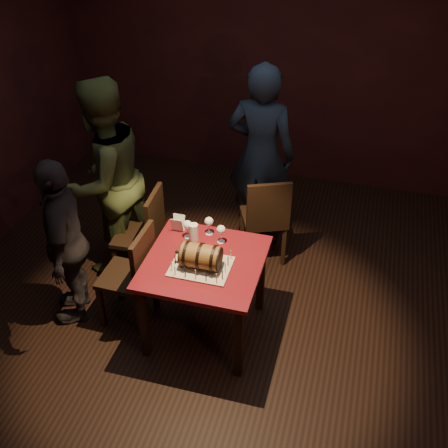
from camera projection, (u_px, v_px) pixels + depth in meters
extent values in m
plane|color=black|center=(225.00, 316.00, 4.88)|extent=(5.00, 5.00, 0.00)
cube|color=black|center=(287.00, 61.00, 6.00)|extent=(5.00, 0.04, 2.80)
cube|color=#520D15|center=(204.00, 263.00, 4.32)|extent=(0.90, 0.90, 0.04)
cube|color=black|center=(144.00, 322.00, 4.33)|extent=(0.06, 0.06, 0.71)
cube|color=black|center=(239.00, 342.00, 4.17)|extent=(0.06, 0.06, 0.71)
cube|color=black|center=(176.00, 261.00, 4.92)|extent=(0.06, 0.06, 0.71)
cube|color=black|center=(261.00, 277.00, 4.76)|extent=(0.06, 0.06, 0.71)
cube|color=#A89A87|center=(201.00, 266.00, 4.25)|extent=(0.45, 0.35, 0.01)
cylinder|color=brown|center=(201.00, 256.00, 4.19)|extent=(0.29, 0.19, 0.19)
cylinder|color=black|center=(187.00, 254.00, 4.21)|extent=(0.02, 0.21, 0.21)
cylinder|color=black|center=(201.00, 256.00, 4.19)|extent=(0.02, 0.21, 0.21)
cylinder|color=black|center=(214.00, 259.00, 4.17)|extent=(0.02, 0.21, 0.21)
cylinder|color=black|center=(182.00, 253.00, 4.22)|extent=(0.01, 0.18, 0.18)
cylinder|color=black|center=(219.00, 260.00, 4.16)|extent=(0.01, 0.18, 0.18)
cylinder|color=black|center=(179.00, 252.00, 4.23)|extent=(0.04, 0.02, 0.02)
sphere|color=black|center=(177.00, 252.00, 4.23)|extent=(0.03, 0.03, 0.03)
cylinder|color=#FCDE97|center=(175.00, 270.00, 4.14)|extent=(0.01, 0.01, 0.08)
cylinder|color=black|center=(175.00, 266.00, 4.12)|extent=(0.00, 0.00, 0.01)
cylinder|color=black|center=(185.00, 272.00, 4.13)|extent=(0.01, 0.01, 0.08)
cylinder|color=black|center=(185.00, 268.00, 4.10)|extent=(0.00, 0.00, 0.01)
cylinder|color=#FCDE97|center=(196.00, 274.00, 4.11)|extent=(0.01, 0.01, 0.08)
cylinder|color=black|center=(195.00, 270.00, 4.08)|extent=(0.00, 0.00, 0.01)
cylinder|color=black|center=(206.00, 276.00, 4.09)|extent=(0.01, 0.01, 0.08)
cylinder|color=black|center=(206.00, 271.00, 4.06)|extent=(0.00, 0.00, 0.01)
cylinder|color=#FCDE97|center=(216.00, 278.00, 4.07)|extent=(0.01, 0.01, 0.08)
cylinder|color=black|center=(216.00, 273.00, 4.05)|extent=(0.00, 0.00, 0.01)
cylinder|color=black|center=(222.00, 274.00, 4.11)|extent=(0.01, 0.01, 0.08)
cylinder|color=black|center=(222.00, 270.00, 4.08)|extent=(0.00, 0.00, 0.01)
cylinder|color=#FCDE97|center=(225.00, 268.00, 4.17)|extent=(0.01, 0.01, 0.08)
cylinder|color=black|center=(225.00, 263.00, 4.14)|extent=(0.00, 0.00, 0.01)
cylinder|color=black|center=(228.00, 261.00, 4.23)|extent=(0.01, 0.01, 0.08)
cylinder|color=black|center=(228.00, 256.00, 4.20)|extent=(0.00, 0.00, 0.01)
cylinder|color=#FCDE97|center=(231.00, 254.00, 4.29)|extent=(0.01, 0.01, 0.08)
cylinder|color=black|center=(231.00, 250.00, 4.27)|extent=(0.00, 0.00, 0.01)
cylinder|color=black|center=(221.00, 253.00, 4.31)|extent=(0.01, 0.01, 0.08)
cylinder|color=black|center=(221.00, 248.00, 4.28)|extent=(0.00, 0.00, 0.01)
cylinder|color=#FCDE97|center=(211.00, 251.00, 4.33)|extent=(0.01, 0.01, 0.08)
cylinder|color=black|center=(211.00, 246.00, 4.30)|extent=(0.00, 0.00, 0.01)
cylinder|color=black|center=(201.00, 249.00, 4.35)|extent=(0.01, 0.01, 0.08)
cylinder|color=black|center=(201.00, 245.00, 4.32)|extent=(0.00, 0.00, 0.01)
cylinder|color=#FCDE97|center=(191.00, 248.00, 4.36)|extent=(0.01, 0.01, 0.08)
cylinder|color=black|center=(191.00, 243.00, 4.34)|extent=(0.00, 0.00, 0.01)
cylinder|color=black|center=(182.00, 247.00, 4.37)|extent=(0.01, 0.01, 0.08)
cylinder|color=black|center=(182.00, 242.00, 4.34)|extent=(0.00, 0.00, 0.01)
cylinder|color=#FCDE97|center=(179.00, 253.00, 4.31)|extent=(0.01, 0.01, 0.08)
cylinder|color=black|center=(178.00, 248.00, 4.28)|extent=(0.00, 0.00, 0.01)
cylinder|color=black|center=(175.00, 259.00, 4.24)|extent=(0.01, 0.01, 0.08)
cylinder|color=black|center=(175.00, 255.00, 4.22)|extent=(0.00, 0.00, 0.01)
cylinder|color=#FCDE97|center=(172.00, 266.00, 4.18)|extent=(0.01, 0.01, 0.08)
cylinder|color=black|center=(171.00, 261.00, 4.16)|extent=(0.00, 0.00, 0.01)
cylinder|color=silver|center=(188.00, 237.00, 4.56)|extent=(0.06, 0.06, 0.01)
cylinder|color=silver|center=(188.00, 232.00, 4.53)|extent=(0.01, 0.01, 0.09)
sphere|color=silver|center=(187.00, 225.00, 4.48)|extent=(0.07, 0.07, 0.07)
sphere|color=#591114|center=(187.00, 225.00, 4.49)|extent=(0.05, 0.05, 0.05)
cylinder|color=silver|center=(209.00, 233.00, 4.59)|extent=(0.06, 0.06, 0.01)
cylinder|color=silver|center=(209.00, 229.00, 4.57)|extent=(0.01, 0.01, 0.09)
sphere|color=silver|center=(209.00, 221.00, 4.52)|extent=(0.07, 0.07, 0.07)
cylinder|color=silver|center=(221.00, 242.00, 4.50)|extent=(0.06, 0.06, 0.01)
cylinder|color=silver|center=(221.00, 237.00, 4.47)|extent=(0.01, 0.01, 0.09)
sphere|color=silver|center=(221.00, 229.00, 4.43)|extent=(0.07, 0.07, 0.07)
sphere|color=#BF594C|center=(221.00, 230.00, 4.43)|extent=(0.05, 0.05, 0.05)
cylinder|color=silver|center=(194.00, 232.00, 4.48)|extent=(0.07, 0.07, 0.15)
cylinder|color=#9E5414|center=(194.00, 234.00, 4.49)|extent=(0.06, 0.06, 0.11)
cylinder|color=white|center=(194.00, 227.00, 4.46)|extent=(0.06, 0.06, 0.02)
cube|color=black|center=(264.00, 217.00, 5.30)|extent=(0.53, 0.53, 0.04)
cube|color=black|center=(276.00, 226.00, 5.59)|extent=(0.04, 0.04, 0.43)
cube|color=black|center=(243.00, 228.00, 5.55)|extent=(0.04, 0.04, 0.43)
cube|color=black|center=(284.00, 246.00, 5.32)|extent=(0.04, 0.04, 0.43)
cube|color=black|center=(249.00, 250.00, 5.28)|extent=(0.04, 0.04, 0.43)
cube|color=black|center=(269.00, 206.00, 5.01)|extent=(0.38, 0.19, 0.46)
cube|color=black|center=(138.00, 236.00, 5.06)|extent=(0.42, 0.42, 0.04)
cube|color=black|center=(129.00, 243.00, 5.36)|extent=(0.04, 0.04, 0.43)
cube|color=black|center=(116.00, 265.00, 5.10)|extent=(0.04, 0.04, 0.43)
cube|color=black|center=(163.00, 248.00, 5.31)|extent=(0.04, 0.04, 0.43)
cube|color=black|center=(152.00, 271.00, 5.04)|extent=(0.04, 0.04, 0.43)
cube|color=black|center=(155.00, 216.00, 4.88)|extent=(0.06, 0.40, 0.46)
cube|color=black|center=(126.00, 277.00, 4.62)|extent=(0.41, 0.41, 0.04)
cube|color=black|center=(119.00, 281.00, 4.92)|extent=(0.04, 0.04, 0.43)
cube|color=black|center=(101.00, 307.00, 4.66)|extent=(0.04, 0.04, 0.43)
cube|color=black|center=(155.00, 289.00, 4.85)|extent=(0.04, 0.04, 0.43)
cube|color=black|center=(139.00, 316.00, 4.58)|extent=(0.04, 0.04, 0.43)
cube|color=black|center=(144.00, 257.00, 4.43)|extent=(0.05, 0.40, 0.46)
imported|color=#1A2334|center=(261.00, 155.00, 5.35)|extent=(0.69, 0.47, 1.81)
imported|color=#394221|center=(104.00, 179.00, 4.95)|extent=(0.99, 1.10, 1.85)
imported|color=black|center=(66.00, 242.00, 4.50)|extent=(0.66, 0.96, 1.51)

